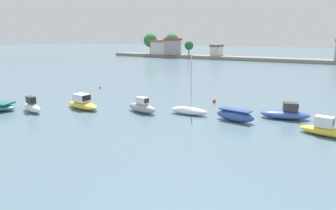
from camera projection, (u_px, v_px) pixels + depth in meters
moored_boat_2 at (32, 107)px, 30.70m from camera, size 3.54×1.81×1.68m
moored_boat_3 at (83, 104)px, 32.05m from camera, size 4.85×2.33×1.66m
moored_boat_4 at (142, 107)px, 30.55m from camera, size 4.02×2.06×1.64m
moored_boat_5 at (189, 110)px, 29.76m from camera, size 4.15×1.33×6.09m
moored_boat_6 at (235, 115)px, 27.44m from camera, size 3.85×1.68×1.16m
moored_boat_7 at (286, 113)px, 28.25m from camera, size 4.81×2.72×1.63m
moored_boat_8 at (327, 130)px, 23.43m from camera, size 4.44×1.86×1.57m
mooring_buoy_0 at (100, 87)px, 44.48m from camera, size 0.29×0.29×0.29m
mooring_buoy_2 at (214, 101)px, 35.08m from camera, size 0.43×0.43×0.43m
distant_shoreline at (207, 51)px, 99.69m from camera, size 95.01×7.08×8.51m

